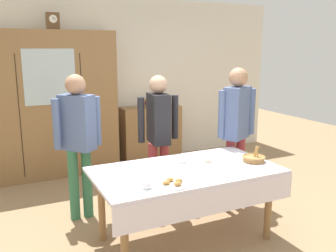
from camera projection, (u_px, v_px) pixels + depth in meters
name	position (u px, v px, depth m)	size (l,w,h in m)	color
ground_plane	(176.00, 230.00, 3.86)	(12.00, 12.00, 0.00)	#997A56
back_wall	(103.00, 83.00, 5.91)	(6.40, 0.10, 2.70)	silver
dining_table	(187.00, 180.00, 3.52)	(1.80, 0.98, 0.75)	olive
wall_cabinet	(50.00, 105.00, 5.33)	(1.96, 0.46, 2.15)	olive
mantel_clock	(53.00, 21.00, 5.13)	(0.18, 0.11, 0.24)	brown
bookshelf_low	(151.00, 134.00, 6.20)	(1.02, 0.35, 0.94)	olive
book_stack	(151.00, 103.00, 6.09)	(0.16, 0.22, 0.12)	#B29333
tea_cup_near_left	(182.00, 161.00, 3.69)	(0.13, 0.13, 0.06)	white
tea_cup_front_edge	(147.00, 186.00, 3.01)	(0.13, 0.13, 0.06)	white
tea_cup_far_left	(207.00, 160.00, 3.73)	(0.13, 0.13, 0.06)	white
tea_cup_far_right	(202.00, 155.00, 3.90)	(0.13, 0.13, 0.06)	white
bread_basket	(254.00, 158.00, 3.75)	(0.24, 0.24, 0.16)	#9E7542
pastry_plate	(173.00, 183.00, 3.11)	(0.28, 0.28, 0.05)	white
spoon_center	(223.00, 152.00, 4.10)	(0.12, 0.02, 0.01)	silver
spoon_far_left	(221.00, 171.00, 3.45)	(0.12, 0.02, 0.01)	silver
person_behind_table_right	(237.00, 122.00, 4.36)	(0.52, 0.35, 1.68)	#933338
person_beside_shelf	(78.00, 133.00, 3.96)	(0.52, 0.40, 1.63)	#33704C
person_near_right_end	(158.00, 128.00, 4.32)	(0.52, 0.38, 1.59)	#933338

